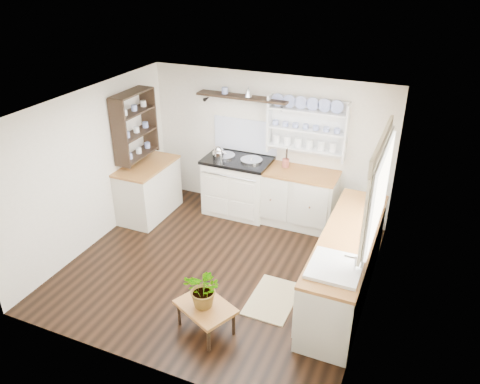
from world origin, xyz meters
The scene contains 19 objects.
floor centered at (0.00, 0.00, 0.00)m, with size 4.00×3.80×0.01m, color black.
wall_back centered at (0.00, 1.90, 1.15)m, with size 4.00×0.02×2.30m, color beige.
wall_right centered at (2.00, 0.00, 1.15)m, with size 0.02×3.80×2.30m, color beige.
wall_left centered at (-2.00, 0.00, 1.15)m, with size 0.02×3.80×2.30m, color beige.
ceiling centered at (0.00, 0.00, 2.30)m, with size 4.00×3.80×0.01m, color white.
window centered at (1.95, 0.15, 1.56)m, with size 0.08×1.55×1.22m.
aga_cooker centered at (-0.40, 1.57, 0.49)m, with size 1.07×0.74×0.99m.
back_cabinets centered at (0.60, 1.60, 0.46)m, with size 1.27×0.63×0.90m.
right_cabinets centered at (1.70, 0.10, 0.46)m, with size 0.62×2.43×0.90m.
belfast_sink centered at (1.70, -0.65, 0.80)m, with size 0.55×0.60×0.45m.
left_cabinets centered at (-1.70, 0.90, 0.46)m, with size 0.62×1.13×0.90m.
plate_rack centered at (0.65, 1.86, 1.56)m, with size 1.20×0.22×0.90m.
high_shelf centered at (-0.40, 1.78, 1.91)m, with size 1.50×0.29×0.16m.
left_shelving centered at (-1.84, 0.90, 1.55)m, with size 0.28×0.80×1.05m, color black.
kettle centered at (-0.68, 1.45, 1.05)m, with size 0.20×0.20×0.24m, color silver, non-canonical shape.
utensil_crock centered at (0.38, 1.68, 0.97)m, with size 0.11×0.11×0.13m, color brown.
center_table centered at (0.39, -1.16, 0.31)m, with size 0.79×0.69×0.35m.
potted_plant centered at (0.39, -1.16, 0.59)m, with size 0.43×0.37×0.48m, color #3F7233.
floor_rug centered at (0.92, -0.36, 0.01)m, with size 0.55×0.85×0.02m, color olive.
Camera 1 is at (2.37, -4.80, 3.91)m, focal length 35.00 mm.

